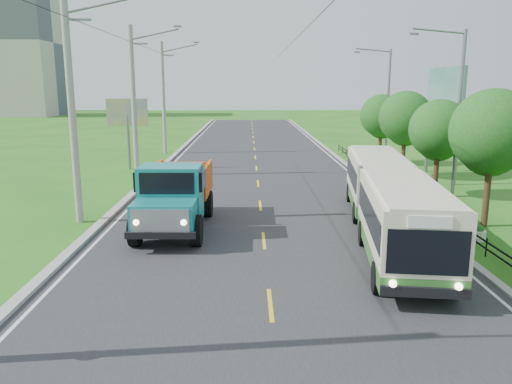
{
  "coord_description": "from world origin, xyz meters",
  "views": [
    {
      "loc": [
        -0.61,
        -13.1,
        6.04
      ],
      "look_at": [
        -0.31,
        6.49,
        1.9
      ],
      "focal_mm": 35.0,
      "sensor_mm": 36.0,
      "label": 1
    }
  ],
  "objects_px": {
    "billboard_right": "(445,98)",
    "bus": "(388,196)",
    "tree_fifth": "(405,120)",
    "planter_far": "(377,169)",
    "billboard_left": "(127,117)",
    "streetlight_mid": "(456,108)",
    "dump_truck": "(175,191)",
    "pole_near": "(73,109)",
    "tree_back": "(382,118)",
    "tree_third": "(492,136)",
    "tree_fourth": "(439,132)",
    "pole_far": "(164,97)",
    "planter_mid": "(413,192)",
    "streetlight_far": "(386,101)",
    "planter_near": "(478,233)",
    "pole_mid": "(134,101)"
  },
  "relations": [
    {
      "from": "billboard_right",
      "to": "bus",
      "type": "height_order",
      "value": "billboard_right"
    },
    {
      "from": "tree_fifth",
      "to": "billboard_right",
      "type": "relative_size",
      "value": 0.79
    },
    {
      "from": "planter_far",
      "to": "billboard_left",
      "type": "bearing_deg",
      "value": 173.69
    },
    {
      "from": "tree_fifth",
      "to": "streetlight_mid",
      "type": "height_order",
      "value": "streetlight_mid"
    },
    {
      "from": "planter_far",
      "to": "dump_truck",
      "type": "height_order",
      "value": "dump_truck"
    },
    {
      "from": "pole_near",
      "to": "planter_far",
      "type": "relative_size",
      "value": 14.93
    },
    {
      "from": "tree_back",
      "to": "billboard_left",
      "type": "bearing_deg",
      "value": -173.69
    },
    {
      "from": "tree_third",
      "to": "tree_fourth",
      "type": "distance_m",
      "value": 6.01
    },
    {
      "from": "pole_far",
      "to": "tree_third",
      "type": "distance_m",
      "value": 30.78
    },
    {
      "from": "pole_near",
      "to": "billboard_right",
      "type": "distance_m",
      "value": 23.32
    },
    {
      "from": "pole_far",
      "to": "planter_mid",
      "type": "distance_m",
      "value": 25.85
    },
    {
      "from": "dump_truck",
      "to": "planter_mid",
      "type": "bearing_deg",
      "value": 27.61
    },
    {
      "from": "pole_near",
      "to": "tree_fourth",
      "type": "height_order",
      "value": "pole_near"
    },
    {
      "from": "pole_near",
      "to": "pole_far",
      "type": "bearing_deg",
      "value": 90.0
    },
    {
      "from": "tree_fifth",
      "to": "streetlight_far",
      "type": "xyz_separation_m",
      "value": [
        0.79,
        7.86,
        1.05
      ]
    },
    {
      "from": "pole_near",
      "to": "billboard_right",
      "type": "height_order",
      "value": "pole_near"
    },
    {
      "from": "planter_near",
      "to": "billboard_right",
      "type": "height_order",
      "value": "billboard_right"
    },
    {
      "from": "pole_mid",
      "to": "streetlight_mid",
      "type": "bearing_deg",
      "value": -20.32
    },
    {
      "from": "pole_far",
      "to": "streetlight_far",
      "type": "relative_size",
      "value": 1.1
    },
    {
      "from": "pole_far",
      "to": "streetlight_far",
      "type": "xyz_separation_m",
      "value": [
        18.9,
        -5.0,
        -0.19
      ]
    },
    {
      "from": "streetlight_mid",
      "to": "dump_truck",
      "type": "bearing_deg",
      "value": -156.81
    },
    {
      "from": "streetlight_far",
      "to": "streetlight_mid",
      "type": "bearing_deg",
      "value": -90.0
    },
    {
      "from": "tree_back",
      "to": "billboard_left",
      "type": "distance_m",
      "value": 19.48
    },
    {
      "from": "pole_near",
      "to": "tree_back",
      "type": "xyz_separation_m",
      "value": [
        18.12,
        17.14,
        -1.44
      ]
    },
    {
      "from": "pole_far",
      "to": "billboard_left",
      "type": "relative_size",
      "value": 1.92
    },
    {
      "from": "billboard_left",
      "to": "tree_third",
      "type": "bearing_deg",
      "value": -39.33
    },
    {
      "from": "pole_mid",
      "to": "planter_near",
      "type": "relative_size",
      "value": 14.93
    },
    {
      "from": "pole_far",
      "to": "planter_far",
      "type": "distance_m",
      "value": 20.7
    },
    {
      "from": "tree_fifth",
      "to": "tree_back",
      "type": "relative_size",
      "value": 1.05
    },
    {
      "from": "tree_fifth",
      "to": "dump_truck",
      "type": "relative_size",
      "value": 0.83
    },
    {
      "from": "pole_mid",
      "to": "tree_back",
      "type": "height_order",
      "value": "pole_mid"
    },
    {
      "from": "streetlight_far",
      "to": "planter_mid",
      "type": "bearing_deg",
      "value": -98.3
    },
    {
      "from": "tree_back",
      "to": "planter_mid",
      "type": "distance_m",
      "value": 12.66
    },
    {
      "from": "tree_third",
      "to": "streetlight_mid",
      "type": "relative_size",
      "value": 0.66
    },
    {
      "from": "pole_near",
      "to": "dump_truck",
      "type": "xyz_separation_m",
      "value": [
        4.51,
        -1.17,
        -3.44
      ]
    },
    {
      "from": "pole_near",
      "to": "dump_truck",
      "type": "height_order",
      "value": "pole_near"
    },
    {
      "from": "pole_far",
      "to": "streetlight_mid",
      "type": "distance_m",
      "value": 26.8
    },
    {
      "from": "tree_fifth",
      "to": "planter_mid",
      "type": "relative_size",
      "value": 8.66
    },
    {
      "from": "planter_far",
      "to": "billboard_left",
      "type": "relative_size",
      "value": 0.13
    },
    {
      "from": "streetlight_far",
      "to": "planter_far",
      "type": "xyz_separation_m",
      "value": [
        -2.04,
        -6.0,
        -4.62
      ]
    },
    {
      "from": "planter_mid",
      "to": "pole_mid",
      "type": "bearing_deg",
      "value": 157.46
    },
    {
      "from": "pole_near",
      "to": "planter_near",
      "type": "xyz_separation_m",
      "value": [
        16.86,
        -3.0,
        -4.81
      ]
    },
    {
      "from": "streetlight_far",
      "to": "bus",
      "type": "bearing_deg",
      "value": -104.59
    },
    {
      "from": "tree_fifth",
      "to": "dump_truck",
      "type": "distance_m",
      "value": 18.48
    },
    {
      "from": "pole_near",
      "to": "streetlight_far",
      "type": "height_order",
      "value": "pole_near"
    },
    {
      "from": "tree_back",
      "to": "bus",
      "type": "bearing_deg",
      "value": -103.76
    },
    {
      "from": "planter_mid",
      "to": "planter_far",
      "type": "xyz_separation_m",
      "value": [
        0.0,
        8.0,
        0.0
      ]
    },
    {
      "from": "pole_near",
      "to": "planter_near",
      "type": "bearing_deg",
      "value": -10.09
    },
    {
      "from": "streetlight_far",
      "to": "tree_fourth",
      "type": "bearing_deg",
      "value": -93.25
    },
    {
      "from": "pole_mid",
      "to": "planter_near",
      "type": "xyz_separation_m",
      "value": [
        16.86,
        -15.0,
        -4.81
      ]
    }
  ]
}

